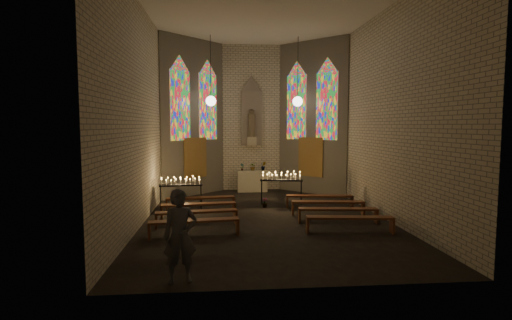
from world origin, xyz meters
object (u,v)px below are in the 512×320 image
Objects in this scene: visitor at (180,236)px; aisle_flower_pot at (265,203)px; altar at (252,181)px; votive_stand_left at (181,183)px; votive_stand_right at (281,178)px.

aisle_flower_pot is at bearing 57.62° from visitor.
visitor is at bearing -102.03° from altar.
altar is 4.89m from votive_stand_left.
votive_stand_left is at bearing 82.46° from visitor.
altar is at bearing 92.62° from aisle_flower_pot.
votive_stand_left is at bearing -128.09° from altar.
altar is 3.82m from aisle_flower_pot.
votive_stand_left reaches higher than altar.
votive_stand_left is 0.94× the size of votive_stand_right.
altar is at bearing 114.65° from votive_stand_right.
aisle_flower_pot is at bearing -132.02° from votive_stand_right.
altar is at bearing 64.96° from visitor.
votive_stand_left reaches higher than aisle_flower_pot.
visitor is at bearing -92.06° from votive_stand_left.
aisle_flower_pot is 3.28m from votive_stand_left.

